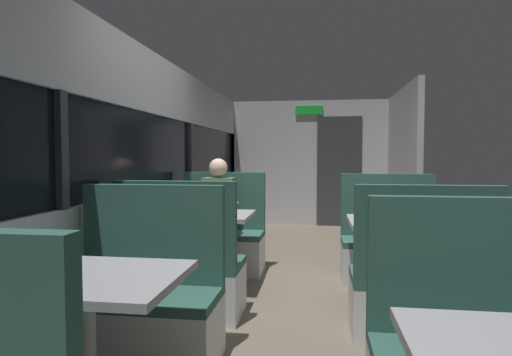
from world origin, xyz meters
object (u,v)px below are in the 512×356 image
Objects in this scene: dining_table_near_window at (84,296)px; bench_rear_aisle_facing_entry at (389,251)px; dining_table_mid_window at (204,224)px; bench_mid_window_facing_entry at (221,242)px; bench_near_window_facing_entry at (144,309)px; bench_mid_window_facing_end at (182,276)px; coffee_cup_primary at (387,213)px; seated_passenger at (219,224)px; bench_rear_aisle_facing_end at (421,294)px; dining_table_rear_aisle at (403,232)px.

dining_table_near_window is 0.82× the size of bench_rear_aisle_facing_entry.
dining_table_mid_window is 0.77m from bench_mid_window_facing_entry.
bench_near_window_facing_entry and bench_mid_window_facing_end have the same top height.
bench_mid_window_facing_end is 2.15m from bench_rear_aisle_facing_entry.
dining_table_near_window is at bearing -129.00° from coffee_cup_primary.
seated_passenger is at bearing 175.92° from bench_rear_aisle_facing_entry.
bench_rear_aisle_facing_entry is (1.79, 1.97, 0.00)m from bench_near_window_facing_entry.
dining_table_mid_window is 10.00× the size of coffee_cup_primary.
bench_rear_aisle_facing_entry is (1.79, 0.50, -0.31)m from dining_table_mid_window.
bench_rear_aisle_facing_end is (1.79, -0.20, 0.00)m from bench_mid_window_facing_end.
dining_table_near_window is at bearing -123.89° from bench_rear_aisle_facing_entry.
coffee_cup_primary is at bearing -23.25° from seated_passenger.
bench_mid_window_facing_end reaches higher than dining_table_mid_window.
bench_mid_window_facing_end and bench_rear_aisle_facing_end have the same top height.
dining_table_rear_aisle is (1.79, -0.20, 0.00)m from dining_table_mid_window.
dining_table_near_window is 1.00× the size of dining_table_mid_window.
bench_mid_window_facing_entry reaches higher than dining_table_mid_window.
seated_passenger is at bearing 90.00° from dining_table_mid_window.
bench_near_window_facing_entry is at bearing 90.00° from dining_table_near_window.
bench_mid_window_facing_end is (0.00, 0.77, 0.00)m from bench_near_window_facing_entry.
seated_passenger is (-1.79, 0.83, -0.10)m from dining_table_rear_aisle.
bench_mid_window_facing_end is 1.00× the size of bench_mid_window_facing_entry.
bench_mid_window_facing_entry is at bearing 173.62° from bench_rear_aisle_facing_entry.
bench_near_window_facing_entry is 0.77m from bench_mid_window_facing_end.
bench_near_window_facing_entry and bench_rear_aisle_facing_entry have the same top height.
bench_near_window_facing_entry is 2.22m from coffee_cup_primary.
bench_rear_aisle_facing_entry is at bearing 47.68° from bench_near_window_facing_entry.
bench_near_window_facing_entry is 0.87× the size of seated_passenger.
coffee_cup_primary is (-0.11, -0.59, 0.46)m from bench_rear_aisle_facing_entry.
dining_table_near_window is 2.66m from dining_table_rear_aisle.
bench_rear_aisle_facing_entry is 1.81m from seated_passenger.
seated_passenger is (0.00, -0.07, 0.21)m from bench_mid_window_facing_entry.
seated_passenger is at bearing -90.00° from bench_mid_window_facing_entry.
bench_rear_aisle_facing_end is at bearing -6.38° from bench_mid_window_facing_end.
dining_table_near_window is 10.00× the size of coffee_cup_primary.
bench_mid_window_facing_end is at bearing 90.00° from bench_near_window_facing_entry.
bench_near_window_facing_entry and bench_mid_window_facing_entry have the same top height.
seated_passenger is at bearing 155.20° from dining_table_rear_aisle.
seated_passenger is at bearing 90.00° from bench_near_window_facing_entry.
bench_rear_aisle_facing_entry is at bearing 15.59° from dining_table_mid_window.
dining_table_near_window is at bearing -144.72° from bench_rear_aisle_facing_end.
coffee_cup_primary is (1.68, 1.37, 0.46)m from bench_near_window_facing_entry.
dining_table_mid_window is at bearing 173.62° from dining_table_rear_aisle.
seated_passenger reaches higher than coffee_cup_primary.
bench_mid_window_facing_end is at bearing -164.41° from dining_table_rear_aisle.
bench_mid_window_facing_end is at bearing -90.00° from bench_mid_window_facing_entry.
bench_near_window_facing_entry is 1.22× the size of dining_table_rear_aisle.
bench_near_window_facing_entry is 1.00× the size of bench_mid_window_facing_entry.
bench_mid_window_facing_end is 1.88m from dining_table_rear_aisle.
bench_rear_aisle_facing_end is (1.79, 1.27, -0.31)m from dining_table_near_window.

